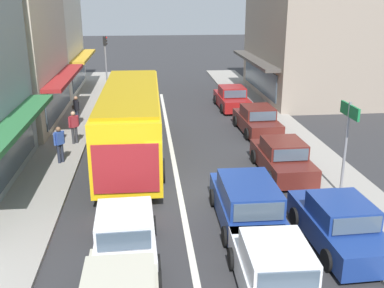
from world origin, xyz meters
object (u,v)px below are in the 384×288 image
(parked_sedan_kerb_second, at_px, (282,158))
(traffic_light_downstreet, at_px, (106,54))
(pedestrian_with_handbag_near, at_px, (76,108))
(wagon_queue_gap_filler, at_px, (247,204))
(parked_sedan_kerb_rear, at_px, (232,98))
(pedestrian_far_walker, at_px, (59,142))
(city_bus, at_px, (131,118))
(hatchback_behind_bus_near, at_px, (273,271))
(parked_sedan_kerb_third, at_px, (257,121))
(parked_sedan_kerb_front, at_px, (339,225))
(pedestrian_browsing_midblock, at_px, (74,125))
(hatchback_adjacent_lane_lead, at_px, (125,235))
(directional_road_sign, at_px, (348,128))

(parked_sedan_kerb_second, bearing_deg, traffic_light_downstreet, 115.45)
(pedestrian_with_handbag_near, bearing_deg, traffic_light_downstreet, 84.40)
(wagon_queue_gap_filler, distance_m, parked_sedan_kerb_rear, 15.86)
(parked_sedan_kerb_second, xyz_separation_m, pedestrian_far_walker, (-9.38, 1.91, 0.40))
(city_bus, height_order, parked_sedan_kerb_rear, city_bus)
(hatchback_behind_bus_near, bearing_deg, pedestrian_far_walker, 124.77)
(parked_sedan_kerb_third, bearing_deg, parked_sedan_kerb_front, -91.82)
(parked_sedan_kerb_second, xyz_separation_m, parked_sedan_kerb_rear, (0.03, 11.45, 0.00))
(city_bus, distance_m, parked_sedan_kerb_second, 6.90)
(pedestrian_with_handbag_near, relative_size, pedestrian_browsing_midblock, 1.00)
(hatchback_adjacent_lane_lead, bearing_deg, wagon_queue_gap_filler, 21.96)
(city_bus, relative_size, directional_road_sign, 3.02)
(city_bus, bearing_deg, parked_sedan_kerb_front, -52.97)
(parked_sedan_kerb_third, bearing_deg, traffic_light_downstreet, 126.56)
(city_bus, xyz_separation_m, pedestrian_far_walker, (-3.11, -0.70, -0.81))
(city_bus, height_order, directional_road_sign, directional_road_sign)
(parked_sedan_kerb_front, bearing_deg, directional_road_sign, 65.11)
(hatchback_adjacent_lane_lead, height_order, wagon_queue_gap_filler, wagon_queue_gap_filler)
(parked_sedan_kerb_rear, distance_m, pedestrian_far_walker, 13.41)
(city_bus, relative_size, parked_sedan_kerb_front, 2.56)
(directional_road_sign, relative_size, pedestrian_with_handbag_near, 2.21)
(pedestrian_far_walker, bearing_deg, hatchback_behind_bus_near, -55.23)
(pedestrian_browsing_midblock, bearing_deg, hatchback_behind_bus_near, -62.24)
(pedestrian_far_walker, bearing_deg, pedestrian_with_handbag_near, 91.06)
(hatchback_adjacent_lane_lead, xyz_separation_m, parked_sedan_kerb_third, (6.66, 11.67, -0.05))
(traffic_light_downstreet, relative_size, pedestrian_far_walker, 2.58)
(wagon_queue_gap_filler, distance_m, parked_sedan_kerb_front, 2.88)
(wagon_queue_gap_filler, relative_size, directional_road_sign, 1.25)
(pedestrian_browsing_midblock, bearing_deg, parked_sedan_kerb_second, -26.57)
(directional_road_sign, distance_m, pedestrian_with_handbag_near, 15.33)
(hatchback_adjacent_lane_lead, xyz_separation_m, parked_sedan_kerb_front, (6.29, 0.05, -0.05))
(city_bus, relative_size, hatchback_adjacent_lane_lead, 2.91)
(hatchback_adjacent_lane_lead, distance_m, pedestrian_browsing_midblock, 10.72)
(pedestrian_with_handbag_near, height_order, pedestrian_browsing_midblock, same)
(parked_sedan_kerb_second, xyz_separation_m, pedestrian_browsing_midblock, (-9.14, 4.57, 0.40))
(city_bus, xyz_separation_m, parked_sedan_kerb_rear, (6.30, 8.84, -1.22))
(hatchback_behind_bus_near, bearing_deg, wagon_queue_gap_filler, 87.78)
(parked_sedan_kerb_rear, height_order, directional_road_sign, directional_road_sign)
(city_bus, height_order, parked_sedan_kerb_third, city_bus)
(parked_sedan_kerb_third, bearing_deg, directional_road_sign, -82.38)
(parked_sedan_kerb_front, xyz_separation_m, parked_sedan_kerb_third, (0.37, 11.62, 0.00))
(wagon_queue_gap_filler, bearing_deg, hatchback_behind_bus_near, -92.22)
(parked_sedan_kerb_third, distance_m, pedestrian_far_walker, 10.56)
(parked_sedan_kerb_third, bearing_deg, pedestrian_browsing_midblock, -171.96)
(hatchback_behind_bus_near, height_order, pedestrian_with_handbag_near, pedestrian_with_handbag_near)
(parked_sedan_kerb_rear, distance_m, pedestrian_browsing_midblock, 11.48)
(hatchback_behind_bus_near, height_order, traffic_light_downstreet, traffic_light_downstreet)
(wagon_queue_gap_filler, distance_m, hatchback_behind_bus_near, 3.65)
(city_bus, relative_size, parked_sedan_kerb_rear, 2.57)
(parked_sedan_kerb_front, relative_size, traffic_light_downstreet, 1.01)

